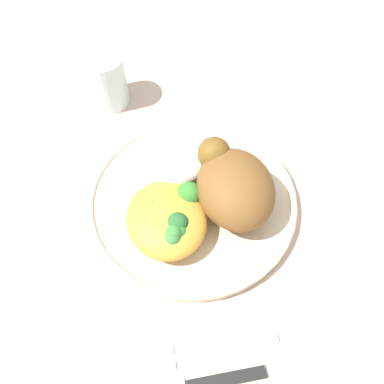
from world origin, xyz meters
The scene contains 7 objects.
ground_plane centered at (0.00, 0.00, 0.00)m, with size 2.00×2.00×0.00m, color beige.
plate centered at (0.00, 0.00, 0.01)m, with size 0.26×0.26×0.02m.
roasted_chicken centered at (-0.02, -0.04, 0.05)m, with size 0.12×0.09×0.07m.
rice_pile centered at (0.05, 0.01, 0.04)m, with size 0.09×0.09×0.05m, color white.
mac_cheese_with_broccoli centered at (-0.03, 0.04, 0.04)m, with size 0.10×0.09×0.04m.
fork centered at (-0.17, 0.03, 0.00)m, with size 0.02×0.14×0.01m.
water_glass centered at (0.20, 0.07, 0.04)m, with size 0.06×0.06×0.08m, color silver.
Camera 1 is at (-0.26, 0.07, 0.45)m, focal length 39.20 mm.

